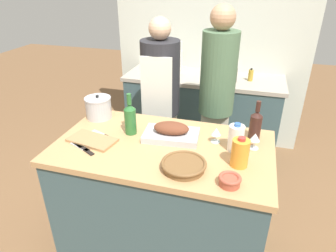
{
  "coord_description": "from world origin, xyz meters",
  "views": [
    {
      "loc": [
        0.5,
        -1.61,
        1.95
      ],
      "look_at": [
        0.0,
        0.12,
        1.01
      ],
      "focal_mm": 32.0,
      "sensor_mm": 36.0,
      "label": 1
    }
  ],
  "objects_px": {
    "milk_jug": "(236,138)",
    "wine_glass_right": "(216,132)",
    "roasting_pan": "(171,132)",
    "stand_mixer": "(174,59)",
    "stock_pot": "(99,108)",
    "knife_bread": "(81,147)",
    "juice_jug": "(240,153)",
    "knife_chef": "(83,148)",
    "condiment_bottle_tall": "(251,75)",
    "cutting_board": "(92,140)",
    "wicker_basket": "(184,165)",
    "condiment_bottle_extra": "(234,75)",
    "mixing_bowl": "(230,180)",
    "wine_bottle_dark": "(130,118)",
    "condiment_bottle_short": "(219,72)",
    "person_cook_guest": "(217,97)",
    "knife_paring": "(102,135)",
    "wine_glass_left": "(255,138)",
    "wine_bottle_green": "(255,125)",
    "person_cook_aproned": "(161,100)"
  },
  "relations": [
    {
      "from": "mixing_bowl",
      "to": "wine_glass_left",
      "type": "bearing_deg",
      "value": 75.2
    },
    {
      "from": "milk_jug",
      "to": "person_cook_guest",
      "type": "bearing_deg",
      "value": 106.47
    },
    {
      "from": "knife_chef",
      "to": "wicker_basket",
      "type": "bearing_deg",
      "value": -2.95
    },
    {
      "from": "wine_bottle_dark",
      "to": "condiment_bottle_short",
      "type": "relative_size",
      "value": 1.64
    },
    {
      "from": "stock_pot",
      "to": "cutting_board",
      "type": "bearing_deg",
      "value": -69.74
    },
    {
      "from": "knife_paring",
      "to": "knife_bread",
      "type": "xyz_separation_m",
      "value": [
        -0.06,
        -0.19,
        0.0
      ]
    },
    {
      "from": "wine_bottle_green",
      "to": "wine_glass_left",
      "type": "xyz_separation_m",
      "value": [
        0.0,
        -0.12,
        -0.03
      ]
    },
    {
      "from": "knife_chef",
      "to": "knife_bread",
      "type": "bearing_deg",
      "value": 155.52
    },
    {
      "from": "wine_bottle_green",
      "to": "wicker_basket",
      "type": "bearing_deg",
      "value": -128.55
    },
    {
      "from": "stand_mixer",
      "to": "person_cook_aproned",
      "type": "relative_size",
      "value": 0.21
    },
    {
      "from": "milk_jug",
      "to": "knife_chef",
      "type": "bearing_deg",
      "value": -164.69
    },
    {
      "from": "milk_jug",
      "to": "knife_bread",
      "type": "bearing_deg",
      "value": -165.74
    },
    {
      "from": "wine_bottle_dark",
      "to": "condiment_bottle_short",
      "type": "height_order",
      "value": "wine_bottle_dark"
    },
    {
      "from": "stock_pot",
      "to": "knife_chef",
      "type": "height_order",
      "value": "stock_pot"
    },
    {
      "from": "milk_jug",
      "to": "wine_glass_right",
      "type": "height_order",
      "value": "milk_jug"
    },
    {
      "from": "roasting_pan",
      "to": "condiment_bottle_extra",
      "type": "bearing_deg",
      "value": 77.35
    },
    {
      "from": "wicker_basket",
      "to": "mixing_bowl",
      "type": "distance_m",
      "value": 0.28
    },
    {
      "from": "stock_pot",
      "to": "knife_bread",
      "type": "height_order",
      "value": "stock_pot"
    },
    {
      "from": "milk_jug",
      "to": "condiment_bottle_short",
      "type": "relative_size",
      "value": 1.06
    },
    {
      "from": "wine_glass_left",
      "to": "condiment_bottle_tall",
      "type": "relative_size",
      "value": 0.81
    },
    {
      "from": "wine_bottle_green",
      "to": "person_cook_guest",
      "type": "xyz_separation_m",
      "value": [
        -0.34,
        0.59,
        -0.07
      ]
    },
    {
      "from": "cutting_board",
      "to": "person_cook_guest",
      "type": "bearing_deg",
      "value": 52.6
    },
    {
      "from": "stand_mixer",
      "to": "condiment_bottle_tall",
      "type": "height_order",
      "value": "stand_mixer"
    },
    {
      "from": "wine_glass_left",
      "to": "condiment_bottle_tall",
      "type": "distance_m",
      "value": 1.4
    },
    {
      "from": "wine_glass_left",
      "to": "stand_mixer",
      "type": "bearing_deg",
      "value": 122.39
    },
    {
      "from": "juice_jug",
      "to": "knife_chef",
      "type": "bearing_deg",
      "value": -174.51
    },
    {
      "from": "wine_glass_right",
      "to": "condiment_bottle_extra",
      "type": "xyz_separation_m",
      "value": [
        0.0,
        1.29,
        -0.01
      ]
    },
    {
      "from": "cutting_board",
      "to": "wine_bottle_green",
      "type": "height_order",
      "value": "wine_bottle_green"
    },
    {
      "from": "cutting_board",
      "to": "wine_bottle_dark",
      "type": "bearing_deg",
      "value": 41.12
    },
    {
      "from": "milk_jug",
      "to": "stand_mixer",
      "type": "xyz_separation_m",
      "value": [
        -0.82,
        1.53,
        0.04
      ]
    },
    {
      "from": "wine_bottle_dark",
      "to": "stand_mixer",
      "type": "relative_size",
      "value": 0.86
    },
    {
      "from": "mixing_bowl",
      "to": "wine_glass_left",
      "type": "relative_size",
      "value": 1.12
    },
    {
      "from": "cutting_board",
      "to": "juice_jug",
      "type": "bearing_deg",
      "value": -0.56
    },
    {
      "from": "roasting_pan",
      "to": "stand_mixer",
      "type": "height_order",
      "value": "stand_mixer"
    },
    {
      "from": "knife_chef",
      "to": "condiment_bottle_tall",
      "type": "height_order",
      "value": "condiment_bottle_tall"
    },
    {
      "from": "cutting_board",
      "to": "stock_pot",
      "type": "height_order",
      "value": "stock_pot"
    },
    {
      "from": "knife_chef",
      "to": "stock_pot",
      "type": "bearing_deg",
      "value": 104.87
    },
    {
      "from": "roasting_pan",
      "to": "stand_mixer",
      "type": "relative_size",
      "value": 1.13
    },
    {
      "from": "milk_jug",
      "to": "wine_glass_right",
      "type": "bearing_deg",
      "value": 152.42
    },
    {
      "from": "condiment_bottle_extra",
      "to": "mixing_bowl",
      "type": "bearing_deg",
      "value": -85.47
    },
    {
      "from": "juice_jug",
      "to": "knife_bread",
      "type": "xyz_separation_m",
      "value": [
        -1.0,
        -0.08,
        -0.08
      ]
    },
    {
      "from": "mixing_bowl",
      "to": "condiment_bottle_tall",
      "type": "height_order",
      "value": "condiment_bottle_tall"
    },
    {
      "from": "wicker_basket",
      "to": "juice_jug",
      "type": "xyz_separation_m",
      "value": [
        0.3,
        0.13,
        0.06
      ]
    },
    {
      "from": "knife_chef",
      "to": "knife_bread",
      "type": "height_order",
      "value": "same"
    },
    {
      "from": "stock_pot",
      "to": "stand_mixer",
      "type": "bearing_deg",
      "value": 80.0
    },
    {
      "from": "roasting_pan",
      "to": "juice_jug",
      "type": "bearing_deg",
      "value": -22.9
    },
    {
      "from": "wine_bottle_dark",
      "to": "knife_paring",
      "type": "height_order",
      "value": "wine_bottle_dark"
    },
    {
      "from": "mixing_bowl",
      "to": "knife_paring",
      "type": "height_order",
      "value": "mixing_bowl"
    },
    {
      "from": "condiment_bottle_extra",
      "to": "juice_jug",
      "type": "bearing_deg",
      "value": -83.65
    },
    {
      "from": "juice_jug",
      "to": "stand_mixer",
      "type": "height_order",
      "value": "stand_mixer"
    }
  ]
}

